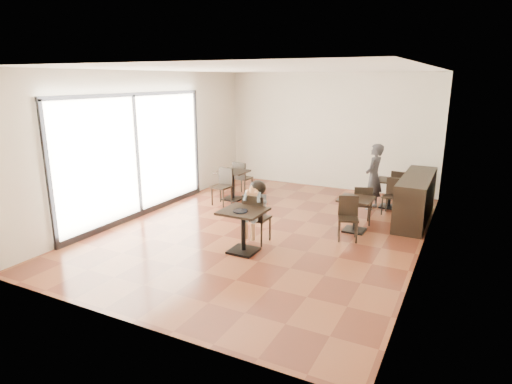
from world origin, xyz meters
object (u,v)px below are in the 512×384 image
Objects in this scene: cafe_table_left at (233,185)px; chair_mid_a at (362,205)px; chair_mid_b at (348,219)px; child at (257,212)px; chair_back_a at (400,187)px; cafe_table_back at (390,194)px; cafe_table_mid at (355,215)px; child_table at (243,231)px; chair_left_a at (243,178)px; chair_back_b at (392,197)px; chair_left_b at (222,187)px; child_chair at (257,218)px; adult_patron at (374,177)px.

cafe_table_left is 0.89× the size of chair_mid_a.
chair_mid_a is 1.10m from chair_mid_b.
child is 1.45× the size of chair_back_a.
child is 4.48m from chair_back_a.
cafe_table_mid is at bearing -98.81° from cafe_table_back.
chair_back_a reaches higher than child_table.
cafe_table_left is at bearing -163.52° from cafe_table_back.
chair_left_a reaches higher than chair_mid_b.
chair_back_b reaches higher than cafe_table_mid.
chair_left_b is 4.45m from chair_back_a.
child is at bearing 71.01° from chair_back_a.
child_chair is 1.06× the size of chair_left_a.
chair_left_a is 1.00× the size of chair_left_b.
child_chair reaches higher than cafe_table_mid.
chair_back_b is at bearing 21.38° from chair_left_b.
child_table is 0.66× the size of child.
cafe_table_mid is 0.78× the size of chair_left_b.
chair_back_a is (3.87, 2.20, -0.04)m from chair_left_b.
chair_mid_a is (1.51, 1.99, -0.18)m from child.
cafe_table_left is 4.21m from chair_back_a.
child_table is at bearing -56.94° from cafe_table_left.
chair_back_b is at bearing 59.52° from chair_mid_b.
child_chair is 3.52m from adult_patron.
chair_mid_b is (1.51, 0.89, -0.18)m from child.
chair_back_a is (0.14, 0.55, 0.07)m from cafe_table_back.
chair_left_b reaches higher than chair_back_b.
cafe_table_left is 3.72m from chair_mid_b.
child_chair is 2.50m from chair_mid_a.
adult_patron is at bearing 90.98° from cafe_table_mid.
child_table is 3.49m from cafe_table_left.
chair_mid_b is at bearing -23.53° from cafe_table_left.
adult_patron is at bearing -114.95° from child_chair.
child_table is at bearing -114.36° from cafe_table_back.
chair_left_a is at bearing 131.26° from chair_mid_b.
child_chair is at bearing 0.00° from child.
adult_patron is 1.74× the size of chair_left_b.
chair_left_a is at bearing 95.47° from chair_left_b.
cafe_table_mid is (1.51, 1.99, -0.05)m from child_table.
chair_back_b is (1.96, 3.48, 0.02)m from child_table.
chair_mid_a is 3.54m from chair_left_a.
chair_mid_b is 3.97m from chair_left_a.
child is 3.53m from chair_back_b.
child is 1.42× the size of chair_mid_b.
chair_back_b is (0.14, -0.55, 0.07)m from cafe_table_back.
adult_patron reaches higher than cafe_table_left.
child_table is at bearing 41.38° from chair_mid_a.
child_table is 2.95m from chair_mid_a.
adult_patron is 1.74× the size of chair_left_a.
chair_back_b is (0.00, -1.10, 0.00)m from chair_back_a.
chair_left_a is at bearing 123.06° from child.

